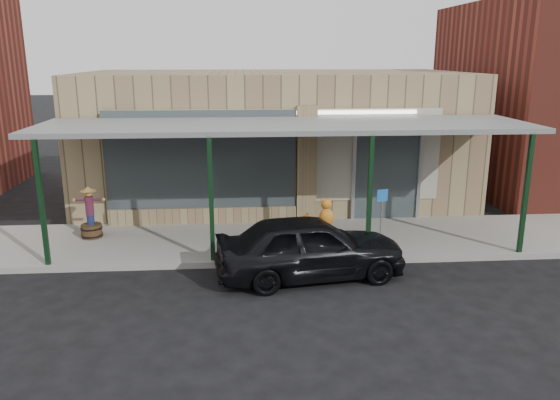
{
  "coord_description": "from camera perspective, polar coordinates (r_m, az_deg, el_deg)",
  "views": [
    {
      "loc": [
        -1.13,
        -9.72,
        4.72
      ],
      "look_at": [
        -0.22,
        2.6,
        1.43
      ],
      "focal_mm": 35.0,
      "sensor_mm": 36.0,
      "label": 1
    }
  ],
  "objects": [
    {
      "name": "barrel_scarecrow",
      "position": [
        14.84,
        -19.17,
        -2.02
      ],
      "size": [
        0.78,
        0.69,
        1.35
      ],
      "rotation": [
        0.0,
        0.0,
        -0.43
      ],
      "color": "#44301B",
      "rests_on": "sidewalk"
    },
    {
      "name": "handicap_sign",
      "position": [
        13.5,
        10.57,
        -1.01
      ],
      "size": [
        0.29,
        0.11,
        1.43
      ],
      "rotation": [
        0.0,
        0.0,
        0.32
      ],
      "color": "gray",
      "rests_on": "sidewalk"
    },
    {
      "name": "block_buildings_near",
      "position": [
        19.2,
        5.31,
        12.0
      ],
      "size": [
        61.0,
        8.0,
        8.0
      ],
      "color": "maroon",
      "rests_on": "ground"
    },
    {
      "name": "awning",
      "position": [
        13.44,
        0.65,
        7.61
      ],
      "size": [
        12.0,
        3.0,
        3.04
      ],
      "color": "slate",
      "rests_on": "ground"
    },
    {
      "name": "sidewalk",
      "position": [
        14.15,
        0.6,
        -4.25
      ],
      "size": [
        40.0,
        3.2,
        0.15
      ],
      "primitive_type": "cube",
      "color": "gray",
      "rests_on": "ground"
    },
    {
      "name": "ground",
      "position": [
        10.86,
        2.22,
        -10.85
      ],
      "size": [
        120.0,
        120.0,
        0.0
      ],
      "primitive_type": "plane",
      "color": "black",
      "rests_on": "ground"
    },
    {
      "name": "parked_sedan",
      "position": [
        11.87,
        3.16,
        -4.89
      ],
      "size": [
        4.29,
        2.21,
        1.58
      ],
      "rotation": [
        0.0,
        0.0,
        1.71
      ],
      "color": "black",
      "rests_on": "ground"
    },
    {
      "name": "storefront",
      "position": [
        18.11,
        -0.6,
        6.57
      ],
      "size": [
        12.0,
        6.25,
        4.2
      ],
      "color": "#96845C",
      "rests_on": "ground"
    },
    {
      "name": "barrel_pumpkin",
      "position": [
        13.75,
        2.86,
        -3.33
      ],
      "size": [
        0.84,
        0.84,
        0.76
      ],
      "rotation": [
        0.0,
        0.0,
        0.4
      ],
      "color": "#44301B",
      "rests_on": "sidewalk"
    }
  ]
}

